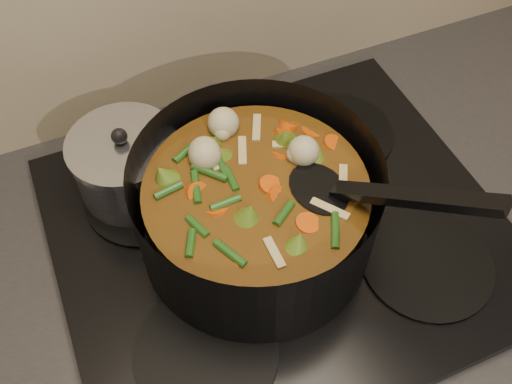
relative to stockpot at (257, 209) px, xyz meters
name	(u,v)px	position (x,y,z in m)	size (l,w,h in m)	color
counter	(273,353)	(0.04, 0.00, -0.55)	(2.64, 0.64, 0.91)	brown
stovetop	(280,232)	(0.04, 0.00, -0.08)	(0.62, 0.54, 0.03)	black
stockpot	(257,209)	(0.00, 0.00, 0.00)	(0.41, 0.41, 0.23)	black
saucepan	(128,166)	(-0.13, 0.16, -0.02)	(0.15, 0.15, 0.13)	silver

